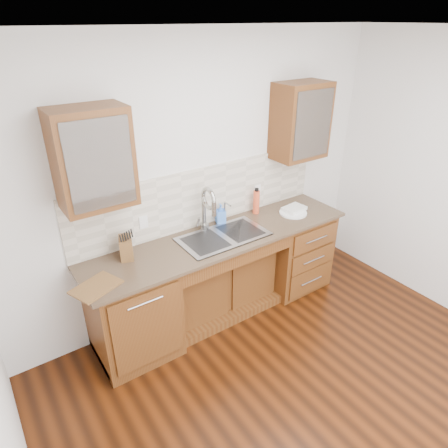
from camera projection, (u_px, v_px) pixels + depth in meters
ground at (324, 414)px, 3.17m from camera, size 4.00×3.50×0.10m
ceiling at (392, 17)px, 1.87m from camera, size 4.00×3.50×0.10m
wall_back at (201, 181)px, 3.84m from camera, size 4.00×0.10×2.70m
base_cabinet_left at (133, 312)px, 3.52m from camera, size 0.70×0.62×0.88m
base_cabinet_center at (217, 279)px, 4.10m from camera, size 1.20×0.44×0.70m
base_cabinet_right at (292, 249)px, 4.47m from camera, size 0.70×0.62×0.88m
countertop at (223, 238)px, 3.77m from camera, size 2.70×0.65×0.03m
backsplash at (204, 196)px, 3.86m from camera, size 2.70×0.02×0.59m
sink at (223, 245)px, 3.80m from camera, size 0.84×0.46×0.19m
faucet at (204, 211)px, 3.80m from camera, size 0.04×0.04×0.40m
filter_tap at (225, 211)px, 3.97m from camera, size 0.02×0.02×0.24m
upper_cabinet_left at (93, 159)px, 2.93m from camera, size 0.55×0.34×0.75m
upper_cabinet_right at (300, 121)px, 3.98m from camera, size 0.55×0.34×0.75m
outlet_left at (144, 222)px, 3.56m from camera, size 0.08×0.01×0.12m
outlet_right at (257, 190)px, 4.22m from camera, size 0.08×0.01×0.12m
soap_bottle at (221, 214)px, 3.97m from camera, size 0.11×0.12×0.20m
water_bottle at (256, 202)px, 4.15m from camera, size 0.07×0.07×0.25m
plate at (293, 213)px, 4.20m from camera, size 0.34×0.34×0.02m
dish_towel at (294, 209)px, 4.23m from camera, size 0.25×0.19×0.04m
knife_block at (126, 248)px, 3.39m from camera, size 0.16×0.20×0.19m
cutting_board at (96, 287)px, 3.05m from camera, size 0.41×0.36×0.02m
cup_left_a at (77, 168)px, 2.89m from camera, size 0.14×0.14×0.11m
cup_left_b at (113, 162)px, 3.03m from camera, size 0.12×0.12×0.09m
cup_right_a at (292, 128)px, 3.95m from camera, size 0.13×0.13×0.10m
cup_right_b at (307, 125)px, 4.06m from camera, size 0.13×0.13×0.10m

